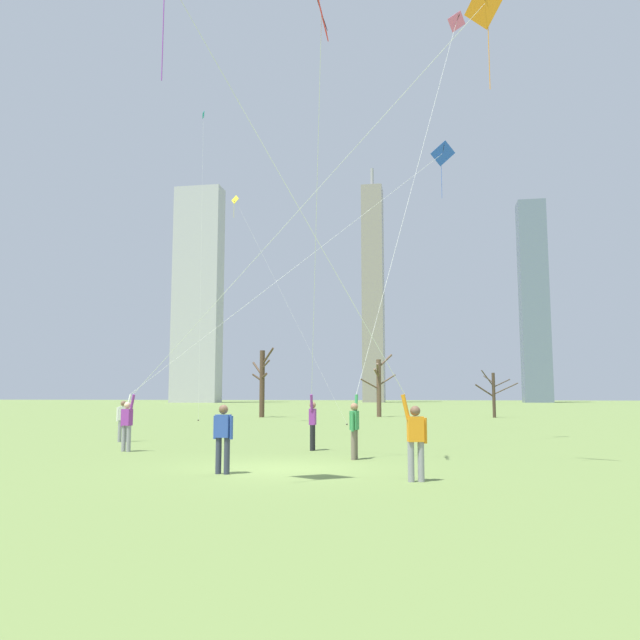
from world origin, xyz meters
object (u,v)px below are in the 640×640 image
Objects in this scene: kite_flyer_midfield_center_purple at (357,330)px; bystander_strolling_midfield at (223,435)px; kite_flyer_foreground_left_red at (315,335)px; kite_flyer_far_back_pink at (369,369)px; kite_flyer_midfield_right_orange at (186,354)px; distant_kite_drifting_left_yellow at (249,229)px; distant_kite_drifting_right_teal at (203,159)px; bare_tree_right_of_center at (494,393)px; bare_tree_left_of_center at (379,385)px; bare_tree_leftmost at (262,381)px; kite_flyer_foreground_right_blue at (202,353)px.

kite_flyer_midfield_center_purple is 6.87× the size of bystander_strolling_midfield.
kite_flyer_far_back_pink is (1.80, -0.69, -1.12)m from kite_flyer_foreground_left_red.
distant_kite_drifting_left_yellow reaches higher than kite_flyer_midfield_right_orange.
distant_kite_drifting_right_teal is 30.42m from bare_tree_right_of_center.
bare_tree_right_of_center is (22.89, 6.91, -18.81)m from distant_kite_drifting_right_teal.
kite_flyer_midfield_center_purple is at bearing -42.91° from kite_flyer_midfield_right_orange.
distant_kite_drifting_right_teal is at bearing 111.67° from bystander_strolling_midfield.
bystander_strolling_midfield is 39.51m from bare_tree_left_of_center.
kite_flyer_far_back_pink is 10.67× the size of bystander_strolling_midfield.
bare_tree_left_of_center is (3.34, 35.07, -0.43)m from kite_flyer_midfield_right_orange.
kite_flyer_far_back_pink is at bearing -69.68° from bare_tree_leftmost.
bare_tree_leftmost is (-12.26, 38.08, -0.23)m from kite_flyer_midfield_center_purple.
bare_tree_leftmost is (-6.16, 32.42, -0.13)m from kite_flyer_midfield_right_orange.
kite_flyer_far_back_pink reaches higher than kite_flyer_midfield_center_purple.
kite_flyer_foreground_right_blue is 1.17× the size of kite_flyer_midfield_right_orange.
distant_kite_drifting_right_teal is 4.72× the size of bare_tree_left_of_center.
kite_flyer_midfield_right_orange is 34.70m from distant_kite_drifting_right_teal.
kite_flyer_midfield_center_purple reaches higher than bystander_strolling_midfield.
kite_flyer_foreground_left_red is at bearing 107.93° from kite_flyer_midfield_center_purple.
bystander_strolling_midfield is 0.28× the size of bare_tree_leftmost.
kite_flyer_midfield_right_orange is 37.24m from bare_tree_right_of_center.
bystander_strolling_midfield is at bearing -103.49° from kite_flyer_foreground_left_red.
kite_flyer_foreground_right_blue reaches higher than bystander_strolling_midfield.
kite_flyer_foreground_right_blue is 2.58× the size of bare_tree_leftmost.
kite_flyer_midfield_center_purple is 0.88× the size of kite_flyer_midfield_right_orange.
kite_flyer_foreground_right_blue is 12.06m from bystander_strolling_midfield.
distant_kite_drifting_right_teal reaches higher than bare_tree_left_of_center.
kite_flyer_foreground_left_red is 3.32× the size of bare_tree_right_of_center.
kite_flyer_midfield_center_purple is 40.83m from bare_tree_left_of_center.
distant_kite_drifting_left_yellow reaches higher than bare_tree_right_of_center.
bare_tree_right_of_center is (16.94, 13.61, -10.98)m from distant_kite_drifting_left_yellow.
bystander_strolling_midfield is 0.42× the size of bare_tree_right_of_center.
bare_tree_leftmost reaches higher than bare_tree_left_of_center.
bare_tree_right_of_center is at bearing 78.74° from kite_flyer_far_back_pink.
bare_tree_left_of_center is (7.56, 13.70, -10.29)m from distant_kite_drifting_left_yellow.
bare_tree_left_of_center is at bearing 84.56° from kite_flyer_midfield_right_orange.
bystander_strolling_midfield is at bearing -76.41° from bare_tree_leftmost.
bare_tree_left_of_center is at bearing 89.12° from bystander_strolling_midfield.
bare_tree_leftmost is 1.48× the size of bare_tree_right_of_center.
bare_tree_leftmost is (4.00, 4.35, -17.82)m from distant_kite_drifting_right_teal.
kite_flyer_midfield_center_purple is at bearing -99.26° from bare_tree_right_of_center.
kite_flyer_far_back_pink is at bearing -101.26° from bare_tree_right_of_center.
bare_tree_leftmost is at bearing 103.59° from bystander_strolling_midfield.
distant_kite_drifting_right_teal reaches higher than kite_flyer_foreground_right_blue.
distant_kite_drifting_left_yellow is at bearing 98.96° from kite_flyer_foreground_right_blue.
kite_flyer_foreground_right_blue reaches higher than bare_tree_leftmost.
kite_flyer_foreground_left_red is 34.25m from bare_tree_left_of_center.
bare_tree_leftmost is (-11.95, 32.27, 0.38)m from kite_flyer_far_back_pink.
kite_flyer_far_back_pink reaches higher than kite_flyer_foreground_left_red.
kite_flyer_far_back_pink is 3.23× the size of bare_tree_left_of_center.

